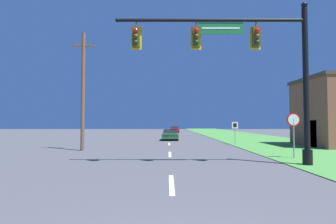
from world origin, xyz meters
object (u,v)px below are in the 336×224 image
(car_ahead, at_px, (169,135))
(stop_sign, at_px, (292,125))
(route_sign_post, at_px, (234,128))
(utility_pole_near, at_px, (82,89))
(signal_mast, at_px, (252,63))
(far_car, at_px, (173,130))

(car_ahead, height_order, stop_sign, stop_sign)
(route_sign_post, relative_size, utility_pole_near, 0.24)
(signal_mast, distance_m, utility_pole_near, 12.09)
(signal_mast, relative_size, stop_sign, 3.69)
(far_car, distance_m, stop_sign, 39.41)
(car_ahead, xyz_separation_m, utility_pole_near, (-6.44, -11.72, 3.81))
(car_ahead, height_order, utility_pole_near, utility_pole_near)
(route_sign_post, bearing_deg, far_car, 99.19)
(signal_mast, relative_size, route_sign_post, 4.56)
(stop_sign, bearing_deg, car_ahead, 112.92)
(far_car, relative_size, route_sign_post, 2.27)
(utility_pole_near, bearing_deg, far_car, 77.87)
(signal_mast, relative_size, far_car, 2.00)
(car_ahead, distance_m, far_car, 23.12)
(route_sign_post, xyz_separation_m, utility_pole_near, (-12.28, -5.20, 2.88))
(signal_mast, distance_m, route_sign_post, 12.37)
(far_car, height_order, route_sign_post, route_sign_post)
(car_ahead, xyz_separation_m, route_sign_post, (5.84, -6.52, 0.92))
(signal_mast, height_order, far_car, signal_mast)
(car_ahead, distance_m, route_sign_post, 8.80)
(signal_mast, relative_size, utility_pole_near, 1.09)
(far_car, bearing_deg, utility_pole_near, -102.13)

